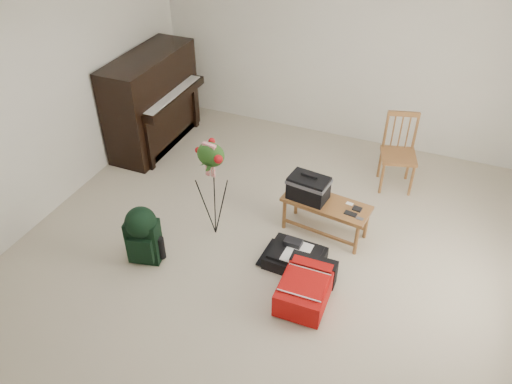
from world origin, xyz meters
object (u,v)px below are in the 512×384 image
at_px(bench, 314,194).
at_px(dining_chair, 399,153).
at_px(flower_stand, 213,191).
at_px(piano, 153,103).
at_px(green_backpack, 142,233).
at_px(black_duffel, 295,257).
at_px(red_suitcase, 307,284).

height_order(bench, dining_chair, dining_chair).
bearing_deg(flower_stand, piano, 146.21).
distance_m(piano, green_backpack, 2.33).
relative_size(green_backpack, flower_stand, 0.55).
xyz_separation_m(black_duffel, green_backpack, (-1.42, -0.52, 0.27)).
bearing_deg(black_duffel, red_suitcase, -54.06).
bearing_deg(piano, black_duffel, -30.94).
bearing_deg(red_suitcase, dining_chair, 77.47).
bearing_deg(dining_chair, green_backpack, -147.38).
bearing_deg(dining_chair, bench, -134.10).
bearing_deg(black_duffel, flower_stand, 175.90).
relative_size(bench, green_backpack, 1.50).
bearing_deg(black_duffel, green_backpack, -157.20).
distance_m(piano, black_duffel, 2.99).
distance_m(dining_chair, green_backpack, 3.09).
height_order(dining_chair, black_duffel, dining_chair).
bearing_deg(green_backpack, dining_chair, 34.87).
xyz_separation_m(black_duffel, flower_stand, (-0.95, 0.11, 0.48)).
relative_size(red_suitcase, flower_stand, 0.56).
relative_size(piano, bench, 1.58).
bearing_deg(bench, red_suitcase, -67.51).
distance_m(bench, flower_stand, 1.04).
bearing_deg(flower_stand, black_duffel, 1.06).
bearing_deg(dining_chair, black_duffel, -125.80).
bearing_deg(red_suitcase, bench, 104.14).
xyz_separation_m(piano, dining_chair, (3.20, 0.24, -0.15)).
bearing_deg(red_suitcase, piano, 144.97).
xyz_separation_m(dining_chair, black_duffel, (-0.67, -1.75, -0.36)).
bearing_deg(green_backpack, black_duffel, 7.65).
bearing_deg(red_suitcase, black_duffel, 122.42).
bearing_deg(piano, dining_chair, 4.30).
relative_size(bench, black_duffel, 1.66).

